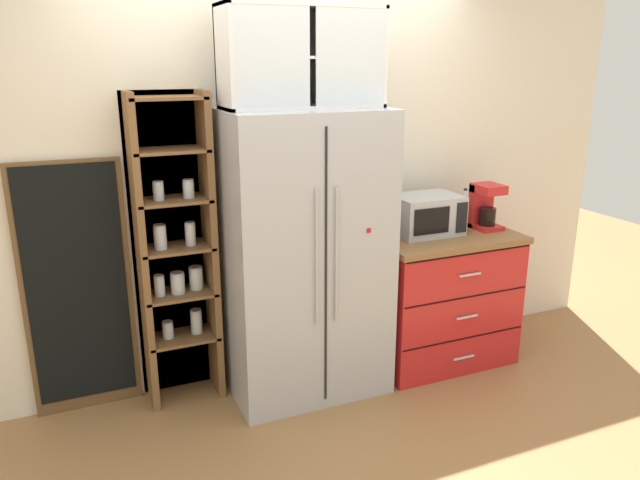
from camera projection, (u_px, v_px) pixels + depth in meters
ground_plane at (308, 387)px, 3.92m from camera, size 10.79×10.79×0.00m
wall_back_cream at (283, 181)px, 3.90m from camera, size 5.08×0.10×2.55m
refrigerator at (305, 256)px, 3.70m from camera, size 0.95×0.65×1.76m
pantry_shelf_column at (175, 249)px, 3.61m from camera, size 0.48×0.30×1.87m
counter_cabinet at (438, 296)px, 4.19m from camera, size 0.98×0.66×0.91m
microwave at (426, 214)px, 4.03m from camera, size 0.44×0.33×0.26m
coffee_maker at (485, 206)px, 4.15m from camera, size 0.17×0.20×0.31m
mug_charcoal at (383, 232)px, 3.94m from camera, size 0.11×0.07×0.08m
bottle_clear at (464, 212)px, 4.10m from camera, size 0.06×0.06×0.29m
upper_cabinet at (300, 58)px, 3.41m from camera, size 0.92×0.32×0.55m
chalkboard_menu at (77, 289)px, 3.50m from camera, size 0.60×0.04×1.51m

